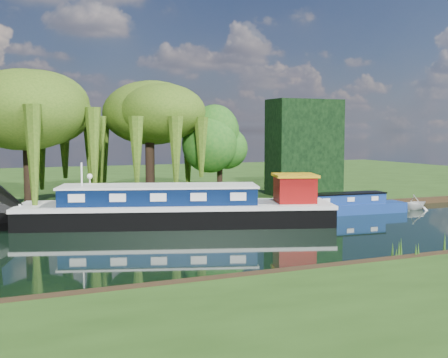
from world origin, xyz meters
name	(u,v)px	position (x,y,z in m)	size (l,w,h in m)	color
ground	(117,250)	(0.00, 0.00, 0.00)	(120.00, 120.00, 0.00)	black
far_bank	(48,185)	(0.00, 34.00, 0.23)	(120.00, 52.00, 0.45)	#1F3C10
dutch_barge	(179,209)	(5.19, 5.92, 1.01)	(19.68, 10.10, 4.07)	black
narrowboat	(333,206)	(16.51, 5.84, 0.57)	(11.09, 2.60, 1.60)	navy
white_cruiser	(415,209)	(23.56, 5.60, 0.00)	(1.99, 2.31, 1.22)	silver
willow_left	(27,113)	(-3.09, 14.02, 7.08)	(7.61, 7.61, 9.12)	black
willow_right	(150,121)	(5.72, 14.52, 6.56)	(6.87, 6.87, 8.37)	black
tree_far_right	(220,143)	(11.22, 13.90, 4.84)	(3.88, 3.88, 6.36)	black
conifer_hedge	(304,147)	(19.00, 14.00, 4.45)	(6.00, 3.00, 8.00)	black
lamppost	(90,183)	(0.50, 10.50, 2.42)	(0.36, 0.36, 2.56)	silver
mooring_posts	(80,209)	(-0.50, 8.40, 0.95)	(19.16, 0.16, 1.00)	silver
reeds_near	(321,259)	(6.87, -7.57, 0.55)	(33.70, 1.50, 1.10)	#255316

